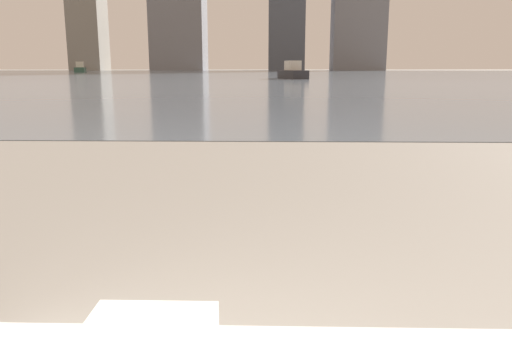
{
  "coord_description": "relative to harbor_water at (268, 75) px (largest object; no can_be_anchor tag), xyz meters",
  "views": [
    {
      "loc": [
        0.16,
        0.11,
        1.04
      ],
      "look_at": [
        0.1,
        2.27,
        0.58
      ],
      "focal_mm": 35.0,
      "sensor_mm": 36.0,
      "label": 1
    }
  ],
  "objects": [
    {
      "name": "harbor_boat_2",
      "position": [
        -30.57,
        20.02,
        0.61
      ],
      "size": [
        2.78,
        4.83,
        1.72
      ],
      "color": "#335647",
      "rests_on": "harbor_water"
    },
    {
      "name": "harbor_boat_1",
      "position": [
        2.1,
        -20.18,
        0.52
      ],
      "size": [
        2.48,
        4.1,
        1.45
      ],
      "color": "#2D2D33",
      "rests_on": "harbor_water"
    },
    {
      "name": "harbor_water",
      "position": [
        0.0,
        0.0,
        0.0
      ],
      "size": [
        180.0,
        110.0,
        0.01
      ],
      "color": "slate",
      "rests_on": "ground_plane"
    }
  ]
}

